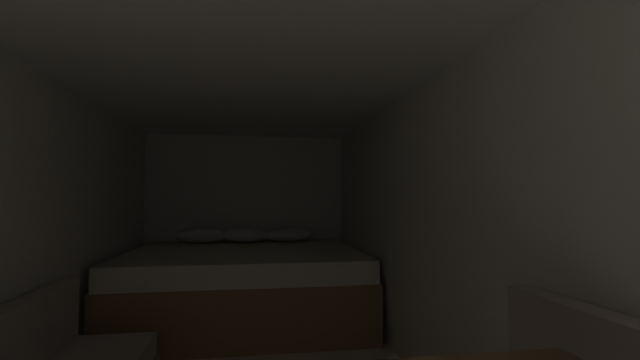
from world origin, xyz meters
name	(u,v)px	position (x,y,z in m)	size (l,w,h in m)	color
wall_back	(246,216)	(0.00, 4.91, 1.03)	(2.56, 0.05, 2.05)	silver
wall_left	(9,240)	(-1.26, 2.10, 1.03)	(0.05, 5.57, 2.05)	silver
wall_right	(435,234)	(1.26, 2.10, 1.03)	(0.05, 5.57, 2.05)	silver
ceiling_slab	(241,65)	(0.00, 2.10, 2.08)	(2.56, 5.57, 0.05)	white
bed	(244,284)	(0.00, 3.91, 0.37)	(2.34, 1.88, 0.91)	olive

